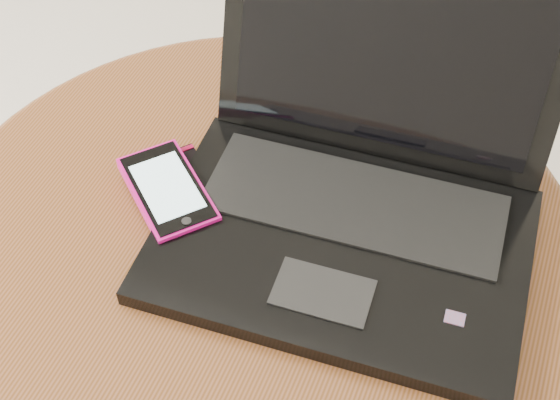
% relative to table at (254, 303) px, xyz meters
% --- Properties ---
extents(table, '(0.70, 0.70, 0.56)m').
position_rel_table_xyz_m(table, '(0.00, 0.00, 0.00)').
color(table, '#5C3516').
rests_on(table, ground).
extents(laptop, '(0.38, 0.35, 0.23)m').
position_rel_table_xyz_m(laptop, '(0.09, 0.07, 0.16)').
color(laptop, black).
rests_on(laptop, table).
extents(phone_black, '(0.12, 0.11, 0.01)m').
position_rel_table_xyz_m(phone_black, '(-0.09, 0.04, 0.12)').
color(phone_black, black).
rests_on(phone_black, table).
extents(phone_pink, '(0.14, 0.14, 0.02)m').
position_rel_table_xyz_m(phone_pink, '(-0.10, 0.01, 0.14)').
color(phone_pink, '#D60E83').
rests_on(phone_pink, phone_black).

